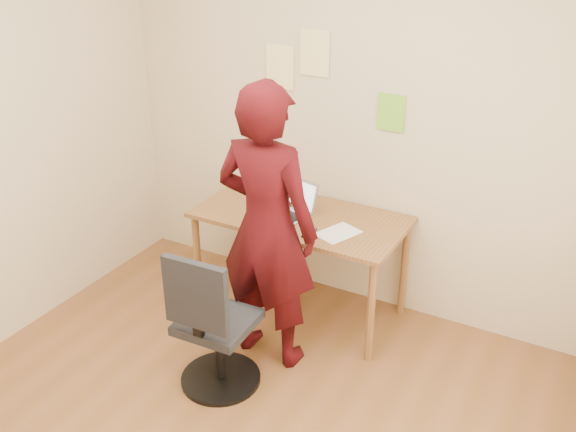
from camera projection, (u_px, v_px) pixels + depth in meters
The scene contains 10 objects.
room at pixel (197, 220), 2.82m from camera, with size 3.58×3.58×2.78m.
desk at pixel (300, 227), 4.31m from camera, with size 1.40×0.70×0.74m.
laptop at pixel (291, 206), 4.27m from camera, with size 0.37×0.35×0.22m.
paper_sheet at pixel (338, 233), 4.04m from camera, with size 0.19×0.27×0.00m, color white.
phone at pixel (309, 233), 4.02m from camera, with size 0.09×0.14×0.01m.
wall_note_left at pixel (280, 67), 4.32m from camera, with size 0.21×0.00×0.30m, color #FBE496.
wall_note_mid at pixel (315, 53), 4.15m from camera, with size 0.21×0.00×0.30m, color #FBE496.
wall_note_right at pixel (391, 113), 4.06m from camera, with size 0.18×0.00×0.24m, color #75C52C.
office_chair at pixel (212, 332), 3.68m from camera, with size 0.48×0.48×0.93m.
person at pixel (267, 228), 3.76m from camera, with size 0.65×0.43×1.78m, color #37070A.
Camera 1 is at (1.57, -2.02, 2.60)m, focal length 40.00 mm.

